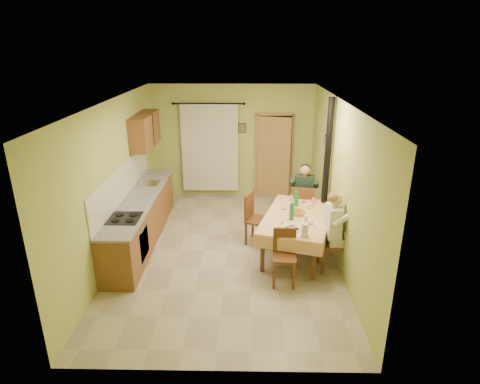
{
  "coord_description": "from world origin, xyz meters",
  "views": [
    {
      "loc": [
        0.38,
        -6.77,
        3.73
      ],
      "look_at": [
        0.25,
        0.1,
        1.15
      ],
      "focal_mm": 30.0,
      "sensor_mm": 36.0,
      "label": 1
    }
  ],
  "objects_px": {
    "dining_table": "(296,234)",
    "man_far": "(304,190)",
    "chair_near": "(284,267)",
    "chair_left": "(258,229)",
    "chair_far": "(302,217)",
    "man_right": "(335,223)",
    "stove_flue": "(325,190)",
    "chair_right": "(333,254)"
  },
  "relations": [
    {
      "from": "chair_right",
      "to": "man_right",
      "type": "relative_size",
      "value": 0.73
    },
    {
      "from": "chair_far",
      "to": "stove_flue",
      "type": "distance_m",
      "value": 0.88
    },
    {
      "from": "dining_table",
      "to": "chair_right",
      "type": "xyz_separation_m",
      "value": [
        0.58,
        -0.56,
        -0.09
      ]
    },
    {
      "from": "chair_far",
      "to": "dining_table",
      "type": "bearing_deg",
      "value": -92.22
    },
    {
      "from": "dining_table",
      "to": "stove_flue",
      "type": "distance_m",
      "value": 1.11
    },
    {
      "from": "chair_right",
      "to": "stove_flue",
      "type": "relative_size",
      "value": 0.36
    },
    {
      "from": "stove_flue",
      "to": "chair_near",
      "type": "bearing_deg",
      "value": -118.52
    },
    {
      "from": "dining_table",
      "to": "man_right",
      "type": "relative_size",
      "value": 1.56
    },
    {
      "from": "dining_table",
      "to": "chair_right",
      "type": "relative_size",
      "value": 2.12
    },
    {
      "from": "chair_near",
      "to": "man_right",
      "type": "xyz_separation_m",
      "value": [
        0.88,
        0.46,
        0.59
      ]
    },
    {
      "from": "man_far",
      "to": "chair_far",
      "type": "bearing_deg",
      "value": -90.0
    },
    {
      "from": "dining_table",
      "to": "man_right",
      "type": "bearing_deg",
      "value": -28.4
    },
    {
      "from": "chair_far",
      "to": "man_right",
      "type": "xyz_separation_m",
      "value": [
        0.32,
        -1.57,
        0.59
      ]
    },
    {
      "from": "chair_far",
      "to": "stove_flue",
      "type": "bearing_deg",
      "value": -32.2
    },
    {
      "from": "dining_table",
      "to": "chair_left",
      "type": "bearing_deg",
      "value": 166.38
    },
    {
      "from": "chair_right",
      "to": "dining_table",
      "type": "bearing_deg",
      "value": 44.48
    },
    {
      "from": "man_far",
      "to": "chair_near",
      "type": "bearing_deg",
      "value": -94.0
    },
    {
      "from": "chair_near",
      "to": "chair_left",
      "type": "xyz_separation_m",
      "value": [
        -0.39,
        1.42,
        0.0
      ]
    },
    {
      "from": "chair_left",
      "to": "man_right",
      "type": "height_order",
      "value": "man_right"
    },
    {
      "from": "man_right",
      "to": "dining_table",
      "type": "bearing_deg",
      "value": 43.68
    },
    {
      "from": "stove_flue",
      "to": "chair_far",
      "type": "bearing_deg",
      "value": 136.35
    },
    {
      "from": "dining_table",
      "to": "man_far",
      "type": "distance_m",
      "value": 1.16
    },
    {
      "from": "chair_left",
      "to": "man_far",
      "type": "xyz_separation_m",
      "value": [
        0.95,
        0.62,
        0.59
      ]
    },
    {
      "from": "chair_far",
      "to": "man_far",
      "type": "xyz_separation_m",
      "value": [
        0.0,
        0.01,
        0.59
      ]
    },
    {
      "from": "dining_table",
      "to": "chair_left",
      "type": "relative_size",
      "value": 2.13
    },
    {
      "from": "chair_left",
      "to": "chair_far",
      "type": "bearing_deg",
      "value": 143.01
    },
    {
      "from": "dining_table",
      "to": "man_right",
      "type": "xyz_separation_m",
      "value": [
        0.57,
        -0.56,
        0.5
      ]
    },
    {
      "from": "chair_far",
      "to": "chair_right",
      "type": "xyz_separation_m",
      "value": [
        0.34,
        -1.56,
        0.0
      ]
    },
    {
      "from": "chair_far",
      "to": "man_far",
      "type": "bearing_deg",
      "value": 90.0
    },
    {
      "from": "chair_far",
      "to": "chair_right",
      "type": "height_order",
      "value": "chair_right"
    },
    {
      "from": "dining_table",
      "to": "chair_near",
      "type": "bearing_deg",
      "value": -91.02
    },
    {
      "from": "dining_table",
      "to": "chair_right",
      "type": "distance_m",
      "value": 0.81
    },
    {
      "from": "chair_near",
      "to": "chair_right",
      "type": "bearing_deg",
      "value": -149.59
    },
    {
      "from": "man_right",
      "to": "chair_near",
      "type": "bearing_deg",
      "value": 115.8
    },
    {
      "from": "chair_far",
      "to": "chair_near",
      "type": "relative_size",
      "value": 1.08
    },
    {
      "from": "chair_left",
      "to": "man_right",
      "type": "relative_size",
      "value": 0.73
    },
    {
      "from": "man_right",
      "to": "man_far",
      "type": "bearing_deg",
      "value": 9.67
    },
    {
      "from": "dining_table",
      "to": "man_far",
      "type": "bearing_deg",
      "value": 92.59
    },
    {
      "from": "stove_flue",
      "to": "dining_table",
      "type": "bearing_deg",
      "value": -131.92
    },
    {
      "from": "man_far",
      "to": "chair_left",
      "type": "bearing_deg",
      "value": -135.47
    },
    {
      "from": "dining_table",
      "to": "chair_left",
      "type": "height_order",
      "value": "chair_left"
    },
    {
      "from": "dining_table",
      "to": "man_far",
      "type": "xyz_separation_m",
      "value": [
        0.25,
        1.02,
        0.5
      ]
    }
  ]
}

